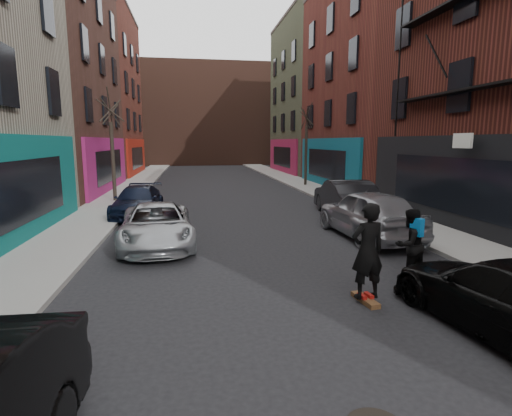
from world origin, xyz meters
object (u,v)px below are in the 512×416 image
object	(u,v)px
skateboard	(365,300)
parked_left_far	(157,225)
parked_right_mid	(507,297)
parked_right_end	(345,198)
pedestrian	(410,244)
parked_right_far	(368,213)
parked_left_end	(138,201)
tree_right_far	(306,138)
tree_left_far	(112,139)
skateboarder	(368,251)

from	to	relation	value
skateboard	parked_left_far	bearing A→B (deg)	123.42
parked_right_mid	parked_right_end	world-z (taller)	parked_right_end
pedestrian	parked_right_far	bearing A→B (deg)	-120.74
parked_left_far	skateboard	distance (m)	7.08
parked_left_far	pedestrian	size ratio (longest dim) A/B	2.78
parked_right_mid	parked_right_far	distance (m)	6.98
parked_right_mid	pedestrian	xyz separation A→B (m)	(-0.20, 2.79, 0.21)
parked_left_end	skateboard	size ratio (longest dim) A/B	5.61
tree_right_far	parked_right_end	world-z (taller)	tree_right_far
parked_left_end	parked_right_mid	size ratio (longest dim) A/B	0.99
tree_left_far	skateboard	distance (m)	17.16
skateboard	parked_right_far	bearing A→B (deg)	57.67
parked_left_end	parked_right_far	world-z (taller)	parked_right_far
pedestrian	tree_right_far	bearing A→B (deg)	-118.02
tree_right_far	parked_left_end	distance (m)	15.04
tree_right_far	skateboard	bearing A→B (deg)	-102.86
pedestrian	parked_right_mid	bearing A→B (deg)	75.20
parked_left_end	parked_right_far	distance (m)	10.00
tree_left_far	pedestrian	distance (m)	16.83
pedestrian	tree_left_far	bearing A→B (deg)	-75.30
tree_left_far	tree_right_far	size ratio (longest dim) A/B	0.96
parked_left_far	parked_right_far	xyz separation A→B (m)	(7.07, -0.04, 0.18)
skateboard	pedestrian	size ratio (longest dim) A/B	0.47
pedestrian	parked_left_far	bearing A→B (deg)	-52.90
parked_left_end	skateboarder	world-z (taller)	skateboarder
parked_left_far	parked_right_far	world-z (taller)	parked_right_far
skateboard	parked_right_mid	bearing A→B (deg)	-49.84
tree_right_far	parked_left_far	distance (m)	18.50
skateboard	skateboarder	size ratio (longest dim) A/B	0.40
parked_left_far	skateboarder	distance (m)	7.06
parked_right_end	pedestrian	bearing A→B (deg)	83.55
tree_left_far	parked_left_far	size ratio (longest dim) A/B	1.36
tree_left_far	parked_left_far	xyz separation A→B (m)	(3.00, -9.68, -2.72)
skateboarder	pedestrian	xyz separation A→B (m)	(1.60, 1.15, -0.22)
parked_right_end	skateboard	xyz separation A→B (m)	(-3.20, -9.24, -0.77)
tree_left_far	skateboard	size ratio (longest dim) A/B	8.12
skateboarder	pedestrian	world-z (taller)	skateboarder
parked_left_end	parked_right_end	xyz separation A→B (m)	(9.07, -1.57, 0.17)
parked_left_end	tree_left_far	bearing A→B (deg)	116.02
pedestrian	skateboarder	bearing A→B (deg)	16.91
parked_right_mid	skateboarder	size ratio (longest dim) A/B	2.28
tree_right_far	tree_left_far	bearing A→B (deg)	-154.18
parked_right_mid	tree_left_far	bearing A→B (deg)	-67.49
parked_right_far	parked_right_end	xyz separation A→B (m)	(0.73, 3.94, -0.03)
tree_right_far	pedestrian	distance (m)	20.29
tree_right_far	parked_right_end	size ratio (longest dim) A/B	1.37
skateboard	skateboarder	distance (m)	1.04
tree_left_far	tree_right_far	xyz separation A→B (m)	(12.40, 6.00, 0.15)
parked_left_far	parked_left_end	bearing A→B (deg)	98.72
tree_left_far	parked_right_far	distance (m)	14.22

